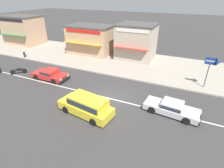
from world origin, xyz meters
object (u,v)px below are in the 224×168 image
Objects in this scene: sedan_red_1 at (50,74)px; shopfront_far_kios at (136,41)px; minivan_yellow_2 at (86,105)px; shopfront_mid_block at (91,39)px; shopfront_corner_warung at (24,30)px; sedan_silver_3 at (172,108)px; pedestrian_near_clock at (24,51)px; arrow_signboard at (216,63)px; motorcycle_0 at (18,71)px.

sedan_red_1 is 0.76× the size of shopfront_far_kios.
minivan_yellow_2 is 14.65m from shopfront_far_kios.
sedan_red_1 is 0.61× the size of shopfront_mid_block.
shopfront_corner_warung is 21.61m from shopfront_far_kios.
shopfront_corner_warung is 0.99× the size of shopfront_mid_block.
sedan_silver_3 is 0.67× the size of shopfront_corner_warung.
minivan_yellow_2 is at bearing -60.89° from shopfront_mid_block.
sedan_silver_3 is (6.20, 2.88, -0.31)m from minivan_yellow_2.
shopfront_mid_block reaches higher than sedan_silver_3.
minivan_yellow_2 is at bearing -26.43° from pedestrian_near_clock.
sedan_silver_3 is 0.82× the size of shopfront_far_kios.
pedestrian_near_clock is at bearing 155.17° from sedan_red_1.
arrow_signboard reaches higher than pedestrian_near_clock.
shopfront_far_kios is at bearing 92.17° from minivan_yellow_2.
shopfront_mid_block is at bearing 37.49° from pedestrian_near_clock.
pedestrian_near_clock is (-8.43, 3.90, 0.61)m from sedan_red_1.
motorcycle_0 is at bearing -110.54° from shopfront_mid_block.
motorcycle_0 is 0.82× the size of pedestrian_near_clock.
shopfront_far_kios reaches higher than sedan_silver_3.
shopfront_far_kios is (15.16, 6.73, 1.43)m from pedestrian_near_clock.
pedestrian_near_clock is at bearing -178.31° from arrow_signboard.
minivan_yellow_2 is at bearing -32.11° from shopfront_corner_warung.
shopfront_mid_block is at bearing 119.11° from minivan_yellow_2.
pedestrian_near_clock is (-3.99, 4.50, 0.72)m from motorcycle_0.
sedan_silver_3 is 6.79m from arrow_signboard.
sedan_silver_3 is at bearing -59.93° from shopfront_far_kios.
shopfront_mid_block reaches higher than pedestrian_near_clock.
pedestrian_near_clock reaches higher than minivan_yellow_2.
shopfront_corner_warung is at bearing 147.89° from minivan_yellow_2.
sedan_red_1 is 1.30× the size of arrow_signboard.
sedan_silver_3 is (13.48, -1.03, -0.00)m from sedan_red_1.
sedan_silver_3 is 0.66× the size of shopfront_mid_block.
sedan_red_1 is 9.31m from pedestrian_near_clock.
motorcycle_0 is 11.48m from shopfront_mid_block.
shopfront_far_kios reaches higher than pedestrian_near_clock.
sedan_silver_3 is at bearing -1.39° from motorcycle_0.
sedan_red_1 is 8.27m from minivan_yellow_2.
shopfront_mid_block is at bearing 162.36° from arrow_signboard.
sedan_red_1 is at bearing -33.90° from shopfront_corner_warung.
shopfront_mid_block is (3.97, 10.60, 1.86)m from motorcycle_0.
sedan_red_1 is 0.62× the size of shopfront_corner_warung.
arrow_signboard is at bearing 1.69° from pedestrian_near_clock.
pedestrian_near_clock is 0.25× the size of shopfront_corner_warung.
pedestrian_near_clock reaches higher than sedan_silver_3.
arrow_signboard reaches higher than sedan_silver_3.
motorcycle_0 is (-4.44, -0.59, -0.11)m from sedan_red_1.
shopfront_corner_warung reaches higher than minivan_yellow_2.
shopfront_far_kios is (-9.70, 6.00, -0.27)m from arrow_signboard.
shopfront_corner_warung reaches higher than shopfront_far_kios.
shopfront_corner_warung is at bearing 170.29° from arrow_signboard.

